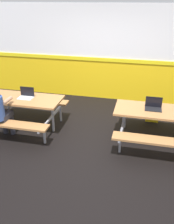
# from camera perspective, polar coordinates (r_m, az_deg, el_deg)

# --- Properties ---
(ground_plane) EXTENTS (10.00, 10.00, 0.02)m
(ground_plane) POSITION_cam_1_polar(r_m,az_deg,el_deg) (5.27, -0.17, -5.80)
(ground_plane) COLOR black
(accent_backdrop) EXTENTS (8.00, 0.14, 2.60)m
(accent_backdrop) POSITION_cam_1_polar(r_m,az_deg,el_deg) (6.94, 4.50, 13.07)
(accent_backdrop) COLOR yellow
(accent_backdrop) RESTS_ON ground
(picnic_table_left) EXTENTS (1.74, 1.56, 0.74)m
(picnic_table_left) POSITION_cam_1_polar(r_m,az_deg,el_deg) (5.53, -14.88, 1.63)
(picnic_table_left) COLOR #9E6B3D
(picnic_table_left) RESTS_ON ground
(picnic_table_right) EXTENTS (1.74, 1.56, 0.74)m
(picnic_table_right) POSITION_cam_1_polar(r_m,az_deg,el_deg) (4.98, 16.57, -1.33)
(picnic_table_right) COLOR #9E6B3D
(picnic_table_right) RESTS_ON ground
(laptop_silver) EXTENTS (0.32, 0.22, 0.22)m
(laptop_silver) POSITION_cam_1_polar(r_m,az_deg,el_deg) (5.44, -14.13, 3.76)
(laptop_silver) COLOR silver
(laptop_silver) RESTS_ON picnic_table_left
(laptop_dark) EXTENTS (0.32, 0.22, 0.22)m
(laptop_dark) POSITION_cam_1_polar(r_m,az_deg,el_deg) (4.91, 15.37, 1.23)
(laptop_dark) COLOR black
(laptop_dark) RESTS_ON picnic_table_right
(backpack_dark) EXTENTS (0.30, 0.22, 0.44)m
(backpack_dark) POSITION_cam_1_polar(r_m,az_deg,el_deg) (6.03, 15.17, -0.08)
(backpack_dark) COLOR yellow
(backpack_dark) RESTS_ON ground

